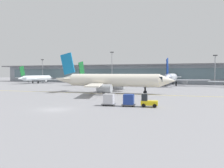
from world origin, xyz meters
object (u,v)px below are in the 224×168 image
(taxiing_regional_jet, at_px, (112,81))
(apron_light_mast_2, at_px, (215,69))
(gate_airplane_1, at_px, (97,78))
(baggage_tug, at_px, (148,101))
(gate_airplane_0, at_px, (37,78))
(cargo_dolly_trailing, at_px, (109,99))
(apron_light_mast_0, at_px, (43,69))
(gate_airplane_2, at_px, (171,78))
(cargo_dolly_lead, at_px, (129,100))
(apron_light_mast_1, at_px, (112,66))

(taxiing_regional_jet, distance_m, apron_light_mast_2, 58.92)
(gate_airplane_1, height_order, apron_light_mast_2, apron_light_mast_2)
(gate_airplane_1, distance_m, baggage_tug, 74.71)
(gate_airplane_0, relative_size, apron_light_mast_2, 2.00)
(gate_airplane_0, relative_size, cargo_dolly_trailing, 11.23)
(gate_airplane_1, distance_m, apron_light_mast_0, 42.78)
(apron_light_mast_0, bearing_deg, gate_airplane_2, -8.35)
(gate_airplane_2, xyz_separation_m, baggage_tug, (5.75, -65.55, -2.37))
(gate_airplane_0, relative_size, gate_airplane_2, 0.79)
(apron_light_mast_2, bearing_deg, gate_airplane_0, -171.86)
(baggage_tug, distance_m, cargo_dolly_lead, 3.07)
(gate_airplane_2, bearing_deg, cargo_dolly_trailing, 177.51)
(gate_airplane_0, distance_m, taxiing_regional_jet, 70.59)
(gate_airplane_0, height_order, apron_light_mast_2, apron_light_mast_2)
(apron_light_mast_1, height_order, apron_light_mast_2, apron_light_mast_1)
(apron_light_mast_1, bearing_deg, cargo_dolly_lead, -66.23)
(cargo_dolly_trailing, bearing_deg, gate_airplane_0, 127.66)
(cargo_dolly_lead, bearing_deg, apron_light_mast_2, 70.60)
(gate_airplane_2, bearing_deg, apron_light_mast_1, 71.52)
(gate_airplane_1, relative_size, apron_light_mast_0, 2.34)
(gate_airplane_0, relative_size, taxiing_regional_jet, 0.78)
(baggage_tug, relative_size, cargo_dolly_lead, 1.20)
(taxiing_regional_jet, bearing_deg, baggage_tug, -59.66)
(baggage_tug, relative_size, apron_light_mast_1, 0.18)
(gate_airplane_2, distance_m, apron_light_mast_2, 19.68)
(gate_airplane_0, relative_size, gate_airplane_1, 0.85)
(apron_light_mast_1, bearing_deg, cargo_dolly_trailing, -68.47)
(gate_airplane_1, xyz_separation_m, cargo_dolly_lead, (36.29, -63.94, -2.00))
(cargo_dolly_lead, distance_m, apron_light_mast_1, 82.24)
(apron_light_mast_0, distance_m, apron_light_mast_2, 91.22)
(gate_airplane_1, bearing_deg, cargo_dolly_trailing, -147.16)
(gate_airplane_1, xyz_separation_m, gate_airplane_2, (33.57, 2.06, 0.22))
(gate_airplane_1, relative_size, cargo_dolly_trailing, 13.28)
(gate_airplane_1, height_order, cargo_dolly_lead, gate_airplane_1)
(cargo_dolly_trailing, distance_m, apron_light_mast_0, 106.96)
(gate_airplane_2, relative_size, baggage_tug, 11.82)
(cargo_dolly_lead, xyz_separation_m, apron_light_mast_2, (14.35, 75.00, 6.12))
(apron_light_mast_0, distance_m, apron_light_mast_1, 43.90)
(gate_airplane_2, bearing_deg, apron_light_mast_0, 79.62)
(gate_airplane_0, height_order, cargo_dolly_lead, gate_airplane_0)
(gate_airplane_0, distance_m, apron_light_mast_2, 84.85)
(gate_airplane_2, height_order, cargo_dolly_lead, gate_airplane_2)
(gate_airplane_2, xyz_separation_m, taxiing_regional_jet, (-9.10, -43.65, 0.04))
(gate_airplane_2, xyz_separation_m, apron_light_mast_1, (-30.30, 8.94, 5.33))
(taxiing_regional_jet, relative_size, apron_light_mast_1, 2.11)
(gate_airplane_2, relative_size, apron_light_mast_2, 2.53)
(gate_airplane_2, distance_m, taxiing_regional_jet, 44.59)
(baggage_tug, distance_m, apron_light_mast_2, 75.66)
(taxiing_regional_jet, distance_m, cargo_dolly_lead, 25.38)
(cargo_dolly_trailing, bearing_deg, cargo_dolly_lead, 0.00)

